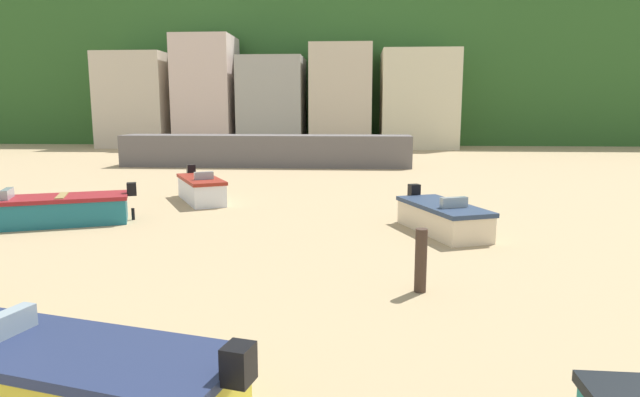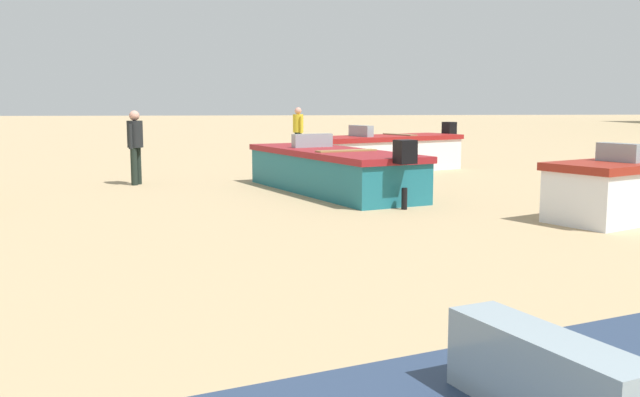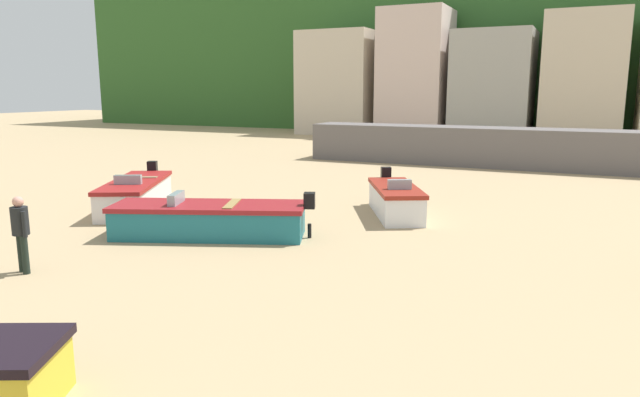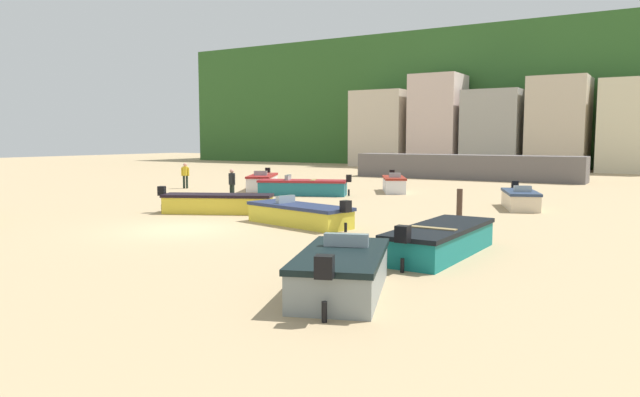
{
  "view_description": "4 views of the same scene",
  "coord_description": "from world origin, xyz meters",
  "px_view_note": "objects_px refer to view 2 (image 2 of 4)",
  "views": [
    {
      "loc": [
        6.4,
        -2.53,
        3.42
      ],
      "look_at": [
        5.4,
        12.62,
        0.9
      ],
      "focal_mm": 30.01,
      "sensor_mm": 36.0,
      "label": 1
    },
    {
      "loc": [
        11.15,
        10.98,
        1.83
      ],
      "look_at": [
        4.95,
        11.59,
        0.97
      ],
      "focal_mm": 39.94,
      "sensor_mm": 36.0,
      "label": 2
    },
    {
      "loc": [
        5.73,
        0.78,
        3.76
      ],
      "look_at": [
        -0.32,
        13.66,
        1.04
      ],
      "focal_mm": 32.08,
      "sensor_mm": 36.0,
      "label": 3
    },
    {
      "loc": [
        14.6,
        -14.82,
        3.18
      ],
      "look_at": [
        2.47,
        5.38,
        0.75
      ],
      "focal_mm": 32.67,
      "sensor_mm": 36.0,
      "label": 4
    }
  ],
  "objects_px": {
    "boat_white_2": "(384,153)",
    "boat_white_3": "(640,188)",
    "boat_teal_1": "(332,170)",
    "beach_walker_distant": "(135,141)",
    "beach_walker_foreground": "(298,128)"
  },
  "relations": [
    {
      "from": "boat_white_2",
      "to": "boat_white_3",
      "type": "relative_size",
      "value": 1.25
    },
    {
      "from": "boat_white_2",
      "to": "boat_white_3",
      "type": "bearing_deg",
      "value": 170.7
    },
    {
      "from": "boat_teal_1",
      "to": "beach_walker_distant",
      "type": "height_order",
      "value": "beach_walker_distant"
    },
    {
      "from": "beach_walker_foreground",
      "to": "boat_teal_1",
      "type": "bearing_deg",
      "value": 156.66
    },
    {
      "from": "beach_walker_foreground",
      "to": "beach_walker_distant",
      "type": "xyz_separation_m",
      "value": [
        7.17,
        -4.05,
        0.0
      ]
    },
    {
      "from": "boat_white_2",
      "to": "beach_walker_foreground",
      "type": "relative_size",
      "value": 2.8
    },
    {
      "from": "beach_walker_distant",
      "to": "boat_white_2",
      "type": "bearing_deg",
      "value": -50.42
    },
    {
      "from": "boat_white_3",
      "to": "beach_walker_foreground",
      "type": "bearing_deg",
      "value": -7.93
    },
    {
      "from": "boat_teal_1",
      "to": "boat_white_2",
      "type": "height_order",
      "value": "boat_white_2"
    },
    {
      "from": "boat_white_3",
      "to": "beach_walker_distant",
      "type": "relative_size",
      "value": 2.23
    },
    {
      "from": "boat_white_2",
      "to": "beach_walker_distant",
      "type": "height_order",
      "value": "beach_walker_distant"
    },
    {
      "from": "beach_walker_foreground",
      "to": "beach_walker_distant",
      "type": "bearing_deg",
      "value": 126.75
    },
    {
      "from": "beach_walker_foreground",
      "to": "beach_walker_distant",
      "type": "height_order",
      "value": "same"
    },
    {
      "from": "boat_teal_1",
      "to": "beach_walker_foreground",
      "type": "distance_m",
      "value": 8.9
    },
    {
      "from": "boat_teal_1",
      "to": "boat_white_2",
      "type": "xyz_separation_m",
      "value": [
        -4.2,
        1.87,
        0.04
      ]
    }
  ]
}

